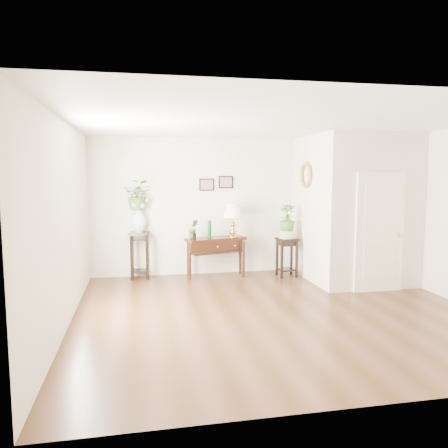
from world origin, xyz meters
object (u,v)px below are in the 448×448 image
object	(u,v)px
table_lamp	(233,220)
plant_stand_b	(287,257)
plant_stand_a	(139,255)
console_table	(216,257)

from	to	relation	value
table_lamp	plant_stand_b	size ratio (longest dim) A/B	0.88
plant_stand_a	plant_stand_b	xyz separation A→B (m)	(2.93, -0.40, -0.07)
plant_stand_a	plant_stand_b	world-z (taller)	plant_stand_a
plant_stand_b	plant_stand_a	bearing A→B (deg)	172.29
table_lamp	plant_stand_b	world-z (taller)	table_lamp
console_table	plant_stand_a	bearing A→B (deg)	157.74
console_table	plant_stand_a	size ratio (longest dim) A/B	1.30
console_table	plant_stand_b	xyz separation A→B (m)	(1.42, -0.22, -0.01)
plant_stand_b	table_lamp	bearing A→B (deg)	168.18
plant_stand_a	plant_stand_b	bearing A→B (deg)	-7.71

